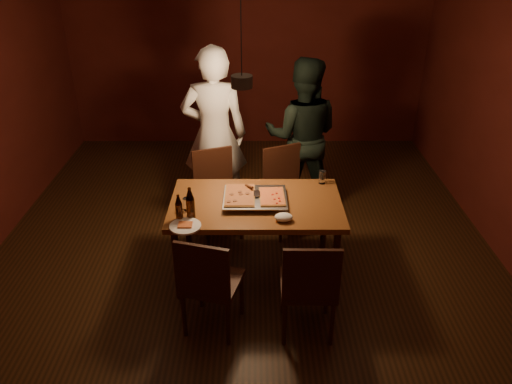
{
  "coord_description": "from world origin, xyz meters",
  "views": [
    {
      "loc": [
        0.11,
        -4.05,
        2.87
      ],
      "look_at": [
        0.12,
        -0.25,
        0.85
      ],
      "focal_mm": 35.0,
      "sensor_mm": 36.0,
      "label": 1
    }
  ],
  "objects_px": {
    "chair_far_right": "(286,181)",
    "pizza_tray": "(255,199)",
    "chair_far_left": "(216,185)",
    "plate_slice": "(185,226)",
    "dining_table": "(256,209)",
    "beer_bottle_b": "(190,203)",
    "chair_near_right": "(309,281)",
    "diner_white": "(214,135)",
    "diner_dark": "(302,136)",
    "pendant_lamp": "(242,80)",
    "beer_bottle_a": "(179,207)",
    "chair_near_left": "(208,277)"
  },
  "relations": [
    {
      "from": "diner_dark",
      "to": "pendant_lamp",
      "type": "relative_size",
      "value": 1.56
    },
    {
      "from": "dining_table",
      "to": "plate_slice",
      "type": "distance_m",
      "value": 0.7
    },
    {
      "from": "pizza_tray",
      "to": "plate_slice",
      "type": "bearing_deg",
      "value": -148.37
    },
    {
      "from": "pendant_lamp",
      "to": "diner_dark",
      "type": "bearing_deg",
      "value": 59.06
    },
    {
      "from": "chair_far_right",
      "to": "chair_near_right",
      "type": "height_order",
      "value": "same"
    },
    {
      "from": "chair_far_right",
      "to": "beer_bottle_a",
      "type": "bearing_deg",
      "value": 26.2
    },
    {
      "from": "pizza_tray",
      "to": "beer_bottle_b",
      "type": "relative_size",
      "value": 2.01
    },
    {
      "from": "beer_bottle_b",
      "to": "chair_near_left",
      "type": "bearing_deg",
      "value": -71.77
    },
    {
      "from": "dining_table",
      "to": "chair_far_left",
      "type": "height_order",
      "value": "chair_far_left"
    },
    {
      "from": "chair_near_right",
      "to": "plate_slice",
      "type": "bearing_deg",
      "value": 157.12
    },
    {
      "from": "chair_far_right",
      "to": "pizza_tray",
      "type": "xyz_separation_m",
      "value": [
        -0.32,
        -0.81,
        0.24
      ]
    },
    {
      "from": "dining_table",
      "to": "beer_bottle_a",
      "type": "bearing_deg",
      "value": -155.39
    },
    {
      "from": "chair_far_right",
      "to": "beer_bottle_b",
      "type": "distance_m",
      "value": 1.42
    },
    {
      "from": "beer_bottle_a",
      "to": "pendant_lamp",
      "type": "bearing_deg",
      "value": 46.31
    },
    {
      "from": "chair_near_left",
      "to": "beer_bottle_b",
      "type": "height_order",
      "value": "beer_bottle_b"
    },
    {
      "from": "chair_far_right",
      "to": "chair_near_left",
      "type": "bearing_deg",
      "value": 43.66
    },
    {
      "from": "chair_near_left",
      "to": "beer_bottle_a",
      "type": "distance_m",
      "value": 0.65
    },
    {
      "from": "dining_table",
      "to": "beer_bottle_b",
      "type": "xyz_separation_m",
      "value": [
        -0.54,
        -0.26,
        0.21
      ]
    },
    {
      "from": "diner_dark",
      "to": "chair_far_left",
      "type": "bearing_deg",
      "value": 38.15
    },
    {
      "from": "beer_bottle_a",
      "to": "diner_dark",
      "type": "distance_m",
      "value": 1.94
    },
    {
      "from": "chair_far_right",
      "to": "beer_bottle_b",
      "type": "relative_size",
      "value": 2.02
    },
    {
      "from": "chair_far_left",
      "to": "pizza_tray",
      "type": "height_order",
      "value": "chair_far_left"
    },
    {
      "from": "chair_near_right",
      "to": "plate_slice",
      "type": "xyz_separation_m",
      "value": [
        -0.96,
        0.42,
        0.22
      ]
    },
    {
      "from": "pizza_tray",
      "to": "chair_near_right",
      "type": "bearing_deg",
      "value": -69.74
    },
    {
      "from": "chair_far_right",
      "to": "pendant_lamp",
      "type": "xyz_separation_m",
      "value": [
        -0.43,
        -0.58,
        1.22
      ]
    },
    {
      "from": "dining_table",
      "to": "pizza_tray",
      "type": "height_order",
      "value": "pizza_tray"
    },
    {
      "from": "chair_far_left",
      "to": "beer_bottle_a",
      "type": "height_order",
      "value": "beer_bottle_a"
    },
    {
      "from": "beer_bottle_b",
      "to": "plate_slice",
      "type": "height_order",
      "value": "beer_bottle_b"
    },
    {
      "from": "chair_near_left",
      "to": "beer_bottle_b",
      "type": "bearing_deg",
      "value": 123.84
    },
    {
      "from": "chair_near_right",
      "to": "pizza_tray",
      "type": "xyz_separation_m",
      "value": [
        -0.41,
        0.84,
        0.24
      ]
    },
    {
      "from": "diner_white",
      "to": "diner_dark",
      "type": "xyz_separation_m",
      "value": [
        0.94,
        0.17,
        -0.08
      ]
    },
    {
      "from": "chair_far_left",
      "to": "chair_near_right",
      "type": "distance_m",
      "value": 1.78
    },
    {
      "from": "diner_white",
      "to": "pizza_tray",
      "type": "bearing_deg",
      "value": 109.11
    },
    {
      "from": "pizza_tray",
      "to": "pendant_lamp",
      "type": "bearing_deg",
      "value": 109.5
    },
    {
      "from": "chair_near_right",
      "to": "diner_white",
      "type": "xyz_separation_m",
      "value": [
        -0.83,
        1.95,
        0.4
      ]
    },
    {
      "from": "chair_far_right",
      "to": "chair_near_left",
      "type": "relative_size",
      "value": 1.07
    },
    {
      "from": "chair_far_left",
      "to": "chair_near_right",
      "type": "height_order",
      "value": "same"
    },
    {
      "from": "chair_near_right",
      "to": "pizza_tray",
      "type": "height_order",
      "value": "chair_near_right"
    },
    {
      "from": "chair_near_left",
      "to": "diner_dark",
      "type": "height_order",
      "value": "diner_dark"
    },
    {
      "from": "chair_far_left",
      "to": "plate_slice",
      "type": "relative_size",
      "value": 2.12
    },
    {
      "from": "chair_far_right",
      "to": "plate_slice",
      "type": "height_order",
      "value": "chair_far_right"
    },
    {
      "from": "chair_near_left",
      "to": "diner_dark",
      "type": "distance_m",
      "value": 2.27
    },
    {
      "from": "dining_table",
      "to": "pizza_tray",
      "type": "distance_m",
      "value": 0.1
    },
    {
      "from": "chair_far_right",
      "to": "pizza_tray",
      "type": "height_order",
      "value": "chair_far_right"
    },
    {
      "from": "diner_white",
      "to": "dining_table",
      "type": "bearing_deg",
      "value": 109.25
    },
    {
      "from": "dining_table",
      "to": "chair_near_left",
      "type": "bearing_deg",
      "value": -114.81
    },
    {
      "from": "chair_far_left",
      "to": "chair_near_left",
      "type": "distance_m",
      "value": 1.54
    },
    {
      "from": "dining_table",
      "to": "plate_slice",
      "type": "bearing_deg",
      "value": -144.16
    },
    {
      "from": "chair_near_right",
      "to": "chair_far_left",
      "type": "bearing_deg",
      "value": 117.84
    },
    {
      "from": "beer_bottle_a",
      "to": "diner_white",
      "type": "xyz_separation_m",
      "value": [
        0.19,
        1.41,
        0.08
      ]
    }
  ]
}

